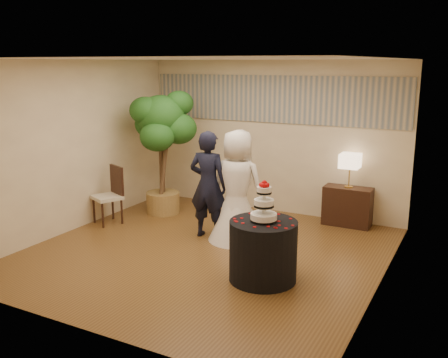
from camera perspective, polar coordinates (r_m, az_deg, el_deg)
The scene contains 15 objects.
floor at distance 7.49m, azimuth -2.13°, elevation -8.39°, with size 5.00×5.00×0.00m, color brown.
ceiling at distance 6.96m, azimuth -2.33°, elevation 13.57°, with size 5.00×5.00×0.00m, color white.
wall_back at distance 9.31m, azimuth 5.51°, elevation 4.78°, with size 5.00×0.06×2.80m, color beige.
wall_front at distance 5.14m, azimuth -16.30°, elevation -2.61°, with size 5.00×0.06×2.80m, color beige.
wall_left at distance 8.60m, azimuth -16.84°, elevation 3.58°, with size 0.06×5.00×2.80m, color beige.
wall_right at distance 6.25m, azimuth 18.04°, elevation 0.04°, with size 0.06×5.00×2.80m, color beige.
mural_border at distance 9.21m, azimuth 5.56°, elevation 9.07°, with size 4.90×0.02×0.85m, color gray.
groom at distance 7.89m, azimuth -1.81°, elevation -0.66°, with size 0.63×0.41×1.73m, color black.
bride at distance 7.75m, azimuth 1.55°, elevation -0.79°, with size 0.93×0.93×1.76m, color white.
cake_table at distance 6.47m, azimuth 4.48°, elevation -8.19°, with size 0.87×0.87×0.79m, color black.
wedding_cake at distance 6.26m, azimuth 4.59°, elevation -2.52°, with size 0.34×0.34×0.53m, color white, non-canonical shape.
console at distance 8.85m, azimuth 13.92°, elevation -3.05°, with size 0.81×0.36×0.68m, color black.
table_lamp at distance 8.70m, azimuth 14.15°, elevation 0.93°, with size 0.32×0.32×0.58m, color #CCAD86, non-canonical shape.
ficus_tree at distance 9.18m, azimuth -7.15°, elevation 3.06°, with size 1.10×1.10×2.31m, color #20551A, non-canonical shape.
side_chair at distance 8.88m, azimuth -13.23°, elevation -1.85°, with size 0.46×0.48×1.00m, color black, non-canonical shape.
Camera 1 is at (3.49, -6.02, 2.75)m, focal length 40.00 mm.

